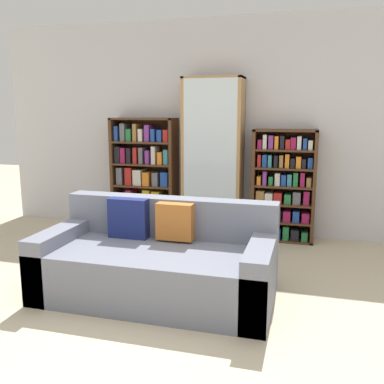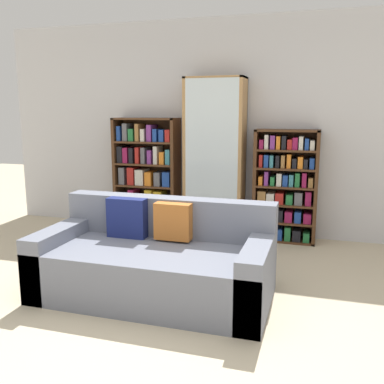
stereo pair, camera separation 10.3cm
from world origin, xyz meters
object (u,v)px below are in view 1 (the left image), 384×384
(couch, at_px, (158,263))
(display_cabinet, at_px, (213,159))
(wine_bottle, at_px, (237,248))
(bookshelf_right, at_px, (283,187))
(bookshelf_left, at_px, (145,177))

(couch, distance_m, display_cabinet, 2.03)
(wine_bottle, bearing_deg, display_cabinet, 117.27)
(bookshelf_right, height_order, wine_bottle, bookshelf_right)
(display_cabinet, bearing_deg, couch, -91.40)
(couch, relative_size, bookshelf_left, 1.33)
(bookshelf_left, relative_size, display_cabinet, 0.75)
(couch, relative_size, display_cabinet, 0.99)
(couch, xyz_separation_m, wine_bottle, (0.53, 0.98, -0.14))
(bookshelf_left, bearing_deg, wine_bottle, -33.94)
(bookshelf_right, bearing_deg, wine_bottle, -112.65)
(couch, bearing_deg, bookshelf_right, 64.45)
(bookshelf_left, height_order, wine_bottle, bookshelf_left)
(couch, bearing_deg, display_cabinet, 88.60)
(bookshelf_right, xyz_separation_m, wine_bottle, (-0.39, -0.95, -0.52))
(couch, distance_m, bookshelf_left, 2.16)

